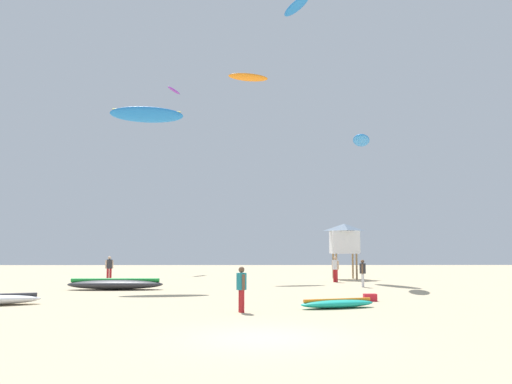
{
  "coord_description": "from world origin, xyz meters",
  "views": [
    {
      "loc": [
        -0.41,
        -14.39,
        2.33
      ],
      "look_at": [
        0.0,
        21.92,
        6.07
      ],
      "focal_mm": 38.13,
      "sensor_mm": 36.0,
      "label": 1
    }
  ],
  "objects": [
    {
      "name": "lifeguard_tower",
      "position": [
        6.72,
        26.63,
        3.05
      ],
      "size": [
        2.3,
        2.3,
        4.15
      ],
      "color": "#8C704C",
      "rests_on": "ground"
    },
    {
      "name": "cooler_box",
      "position": [
        4.87,
        9.7,
        0.16
      ],
      "size": [
        0.56,
        0.36,
        0.32
      ],
      "primitive_type": "cube",
      "color": "red",
      "rests_on": "ground"
    },
    {
      "name": "person_midground",
      "position": [
        -10.46,
        24.85,
        1.02
      ],
      "size": [
        0.52,
        0.39,
        1.74
      ],
      "rotation": [
        0.0,
        0.0,
        5.2
      ],
      "color": "#B21E23",
      "rests_on": "ground"
    },
    {
      "name": "kite_grounded_far",
      "position": [
        -7.92,
        16.36,
        0.31
      ],
      "size": [
        5.34,
        1.66,
        0.63
      ],
      "color": "#2D2D33",
      "rests_on": "ground"
    },
    {
      "name": "person_left",
      "position": [
        5.43,
        22.92,
        1.01
      ],
      "size": [
        0.42,
        0.46,
        1.74
      ],
      "rotation": [
        0.0,
        0.0,
        0.73
      ],
      "color": "#B21E23",
      "rests_on": "ground"
    },
    {
      "name": "kite_grounded_near",
      "position": [
        2.99,
        6.93,
        0.18
      ],
      "size": [
        3.21,
        1.82,
        0.38
      ],
      "color": "#19B29E",
      "rests_on": "ground"
    },
    {
      "name": "person_right",
      "position": [
        6.32,
        18.22,
        0.95
      ],
      "size": [
        0.37,
        0.52,
        1.63
      ],
      "rotation": [
        0.0,
        0.0,
        5.99
      ],
      "color": "silver",
      "rests_on": "ground"
    },
    {
      "name": "ground_plane",
      "position": [
        0.0,
        0.0,
        0.0
      ],
      "size": [
        120.0,
        120.0,
        0.0
      ],
      "primitive_type": "plane",
      "color": "#C6B28C"
    },
    {
      "name": "kite_aloft_1",
      "position": [
        3.68,
        31.66,
        23.63
      ],
      "size": [
        2.74,
        4.66,
        0.6
      ],
      "color": "blue"
    },
    {
      "name": "person_foreground",
      "position": [
        -0.71,
        5.6,
        0.96
      ],
      "size": [
        0.37,
        0.52,
        1.64
      ],
      "rotation": [
        0.0,
        0.0,
        3.5
      ],
      "color": "#B21E23",
      "rests_on": "ground"
    },
    {
      "name": "kite_aloft_6",
      "position": [
        -8.43,
        41.48,
        18.85
      ],
      "size": [
        1.55,
        2.86,
        0.62
      ],
      "color": "purple"
    },
    {
      "name": "kite_aloft_3",
      "position": [
        6.66,
        19.45,
        9.11
      ],
      "size": [
        1.89,
        3.82,
        0.43
      ],
      "color": "blue"
    },
    {
      "name": "kite_aloft_2",
      "position": [
        -6.7,
        18.09,
        10.42
      ],
      "size": [
        4.55,
        2.02,
        1.07
      ],
      "color": "blue"
    },
    {
      "name": "kite_aloft_5",
      "position": [
        -0.55,
        28.04,
        15.97
      ],
      "size": [
        3.42,
        1.84,
        0.62
      ],
      "color": "orange"
    }
  ]
}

